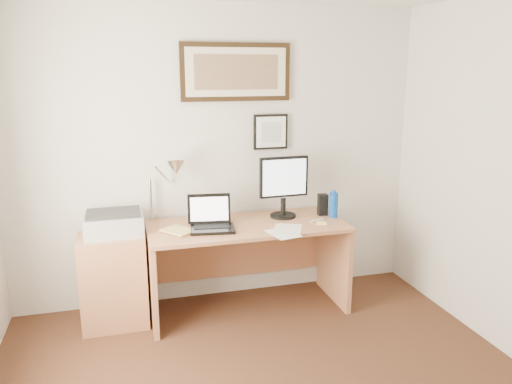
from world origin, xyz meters
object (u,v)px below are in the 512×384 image
object	(u,v)px
side_cabinet	(114,280)
laptop	(211,222)
book	(170,234)
desk	(245,248)
water_bottle	(334,205)
lcd_monitor	(284,184)
printer	(114,223)

from	to	relation	value
side_cabinet	laptop	bearing A→B (deg)	-6.60
side_cabinet	book	world-z (taller)	book
side_cabinet	desk	distance (m)	1.08
water_bottle	lcd_monitor	world-z (taller)	lcd_monitor
water_bottle	laptop	distance (m)	1.06
side_cabinet	printer	world-z (taller)	printer
side_cabinet	desk	bearing A→B (deg)	1.89
desk	book	bearing A→B (deg)	-162.91
water_bottle	book	distance (m)	1.40
side_cabinet	laptop	size ratio (longest dim) A/B	1.98
laptop	book	bearing A→B (deg)	-167.96
side_cabinet	laptop	xyz separation A→B (m)	(0.77, -0.09, 0.44)
side_cabinet	lcd_monitor	bearing A→B (deg)	2.46
lcd_monitor	printer	size ratio (longest dim) A/B	1.18
book	desk	size ratio (longest dim) A/B	0.15
water_bottle	laptop	bearing A→B (deg)	-178.00
lcd_monitor	printer	bearing A→B (deg)	-179.00
water_bottle	desk	bearing A→B (deg)	173.41
desk	water_bottle	bearing A→B (deg)	-6.59
water_bottle	side_cabinet	bearing A→B (deg)	178.37
side_cabinet	printer	distance (m)	0.46
side_cabinet	book	size ratio (longest dim) A/B	2.94
side_cabinet	water_bottle	world-z (taller)	water_bottle
laptop	printer	distance (m)	0.75
water_bottle	printer	bearing A→B (deg)	177.17
book	printer	xyz separation A→B (m)	(-0.40, 0.20, 0.06)
lcd_monitor	printer	world-z (taller)	lcd_monitor
side_cabinet	printer	xyz separation A→B (m)	(0.03, 0.04, 0.45)
side_cabinet	laptop	world-z (taller)	laptop
desk	laptop	world-z (taller)	laptop
water_bottle	lcd_monitor	xyz separation A→B (m)	(-0.41, 0.11, 0.19)
printer	side_cabinet	bearing A→B (deg)	-130.23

